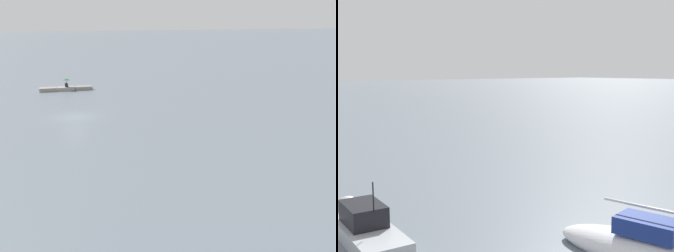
{
  "view_description": "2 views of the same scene",
  "coord_description": "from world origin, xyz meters",
  "views": [
    {
      "loc": [
        2.85,
        45.47,
        10.76
      ],
      "look_at": [
        -5.01,
        18.78,
        3.39
      ],
      "focal_mm": 44.97,
      "sensor_mm": 36.0,
      "label": 1
    },
    {
      "loc": [
        -26.92,
        49.29,
        6.35
      ],
      "look_at": [
        4.09,
        25.44,
        1.37
      ],
      "focal_mm": 46.77,
      "sensor_mm": 36.0,
      "label": 2
    }
  ],
  "objects": [
    {
      "name": "seawall_pier",
      "position": [
        0.0,
        -17.29,
        0.26
      ],
      "size": [
        7.54,
        1.47,
        0.53
      ],
      "color": "gray",
      "rests_on": "ground_plane"
    },
    {
      "name": "ground_plane",
      "position": [
        0.0,
        0.0,
        0.0
      ],
      "size": [
        500.0,
        500.0,
        0.0
      ],
      "primitive_type": "plane",
      "color": "slate"
    },
    {
      "name": "umbrella_open_green",
      "position": [
        -0.09,
        -17.33,
        1.62
      ],
      "size": [
        1.13,
        1.13,
        1.25
      ],
      "color": "black",
      "rests_on": "seawall_pier"
    },
    {
      "name": "person_seated_dark_left",
      "position": [
        -0.11,
        -17.21,
        0.78
      ],
      "size": [
        0.48,
        0.66,
        0.73
      ],
      "rotation": [
        0.0,
        0.0,
        0.19
      ],
      "color": "#1E2333",
      "rests_on": "seawall_pier"
    }
  ]
}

